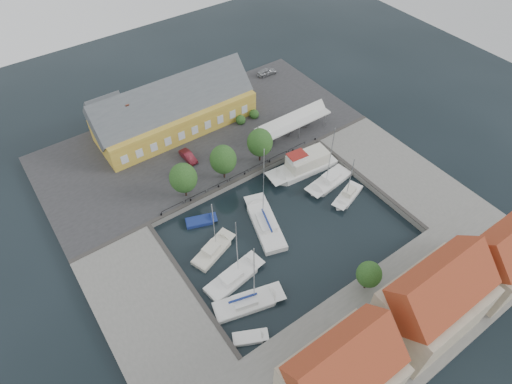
% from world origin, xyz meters
% --- Properties ---
extents(ground, '(140.00, 140.00, 0.00)m').
position_xyz_m(ground, '(0.00, 0.00, 0.00)').
color(ground, black).
rests_on(ground, ground).
extents(north_quay, '(56.00, 26.00, 1.00)m').
position_xyz_m(north_quay, '(0.00, 23.00, 0.50)').
color(north_quay, '#2D2D30').
rests_on(north_quay, ground).
extents(west_quay, '(12.00, 24.00, 1.00)m').
position_xyz_m(west_quay, '(-22.00, -2.00, 0.50)').
color(west_quay, slate).
rests_on(west_quay, ground).
extents(east_quay, '(12.00, 24.00, 1.00)m').
position_xyz_m(east_quay, '(22.00, -2.00, 0.50)').
color(east_quay, slate).
rests_on(east_quay, ground).
extents(south_bank, '(56.00, 14.00, 1.00)m').
position_xyz_m(south_bank, '(0.00, -21.00, 0.50)').
color(south_bank, slate).
rests_on(south_bank, ground).
extents(quay_edge_fittings, '(56.00, 24.72, 0.40)m').
position_xyz_m(quay_edge_fittings, '(0.02, 4.75, 1.06)').
color(quay_edge_fittings, '#383533').
rests_on(quay_edge_fittings, north_quay).
extents(warehouse, '(28.56, 14.00, 9.55)m').
position_xyz_m(warehouse, '(-2.60, 28.36, 4.43)').
color(warehouse, gold).
rests_on(warehouse, north_quay).
extents(tent_canopy, '(14.00, 4.00, 2.83)m').
position_xyz_m(tent_canopy, '(14.00, 14.50, 3.68)').
color(tent_canopy, silver).
rests_on(tent_canopy, north_quay).
extents(quay_trees, '(18.20, 4.20, 6.30)m').
position_xyz_m(quay_trees, '(-2.00, 12.00, 4.88)').
color(quay_trees, black).
rests_on(quay_trees, north_quay).
extents(car_silver, '(4.33, 2.02, 1.43)m').
position_xyz_m(car_silver, '(21.55, 32.63, 1.72)').
color(car_silver, '#9A9DA2').
rests_on(car_silver, north_quay).
extents(car_red, '(1.56, 4.10, 1.33)m').
position_xyz_m(car_red, '(-4.67, 19.05, 1.67)').
color(car_red, maroon).
rests_on(car_red, north_quay).
extents(center_sailboat, '(6.35, 11.37, 14.84)m').
position_xyz_m(center_sailboat, '(-2.08, 0.67, 0.36)').
color(center_sailboat, white).
rests_on(center_sailboat, ground).
extents(trawler, '(12.72, 4.80, 5.00)m').
position_xyz_m(trawler, '(10.25, 6.67, 1.02)').
color(trawler, white).
rests_on(trawler, ground).
extents(east_boat_a, '(9.02, 4.05, 12.30)m').
position_xyz_m(east_boat_a, '(11.73, 1.97, 0.26)').
color(east_boat_a, white).
rests_on(east_boat_a, ground).
extents(east_boat_b, '(6.88, 4.15, 9.29)m').
position_xyz_m(east_boat_b, '(11.91, -2.11, 0.26)').
color(east_boat_b, white).
rests_on(east_boat_b, ground).
extents(west_boat_b, '(7.60, 4.82, 10.09)m').
position_xyz_m(west_boat_b, '(-10.80, 1.14, 0.26)').
color(west_boat_b, beige).
rests_on(west_boat_b, ground).
extents(west_boat_c, '(9.13, 4.10, 11.87)m').
position_xyz_m(west_boat_c, '(-10.88, -4.18, 0.26)').
color(west_boat_c, white).
rests_on(west_boat_c, ground).
extents(west_boat_d, '(9.62, 5.08, 12.34)m').
position_xyz_m(west_boat_d, '(-11.47, -8.31, 0.27)').
color(west_boat_d, white).
rests_on(west_boat_d, ground).
extents(launch_sw, '(4.61, 3.39, 0.98)m').
position_xyz_m(launch_sw, '(-13.79, -12.20, 0.09)').
color(launch_sw, white).
rests_on(launch_sw, ground).
extents(launch_nw, '(5.02, 3.34, 0.88)m').
position_xyz_m(launch_nw, '(-9.48, 6.91, 0.09)').
color(launch_nw, navy).
rests_on(launch_nw, ground).
extents(townhouses, '(36.30, 8.50, 12.00)m').
position_xyz_m(townhouses, '(1.93, -23.24, 5.82)').
color(townhouses, beige).
rests_on(townhouses, south_bank).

